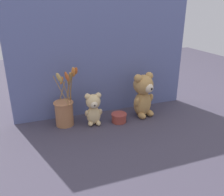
{
  "coord_description": "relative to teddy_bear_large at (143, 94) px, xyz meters",
  "views": [
    {
      "loc": [
        -0.42,
        -1.14,
        0.63
      ],
      "look_at": [
        0.0,
        0.02,
        0.14
      ],
      "focal_mm": 38.0,
      "sensor_mm": 36.0,
      "label": 1
    }
  ],
  "objects": [
    {
      "name": "backdrop_wall",
      "position": [
        -0.2,
        0.15,
        0.24
      ],
      "size": [
        1.07,
        0.02,
        0.75
      ],
      "color": "slate",
      "rests_on": "ground"
    },
    {
      "name": "decorative_tin_tall",
      "position": [
        -0.16,
        -0.03,
        -0.11
      ],
      "size": [
        0.09,
        0.09,
        0.05
      ],
      "color": "#993D33",
      "rests_on": "ground"
    },
    {
      "name": "ground_plane",
      "position": [
        -0.2,
        -0.02,
        -0.14
      ],
      "size": [
        4.0,
        4.0,
        0.0
      ],
      "primitive_type": "plane",
      "color": "#3D3847"
    },
    {
      "name": "teddy_bear_large",
      "position": [
        0.0,
        0.0,
        0.0
      ],
      "size": [
        0.15,
        0.13,
        0.27
      ],
      "color": "tan",
      "rests_on": "ground"
    },
    {
      "name": "teddy_bear_medium",
      "position": [
        -0.31,
        -0.01,
        -0.04
      ],
      "size": [
        0.1,
        0.09,
        0.18
      ],
      "color": "#DBBC84",
      "rests_on": "ground"
    },
    {
      "name": "flower_vase",
      "position": [
        -0.46,
        0.04,
        -0.04
      ],
      "size": [
        0.15,
        0.16,
        0.33
      ],
      "color": "#AD7047",
      "rests_on": "ground"
    }
  ]
}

